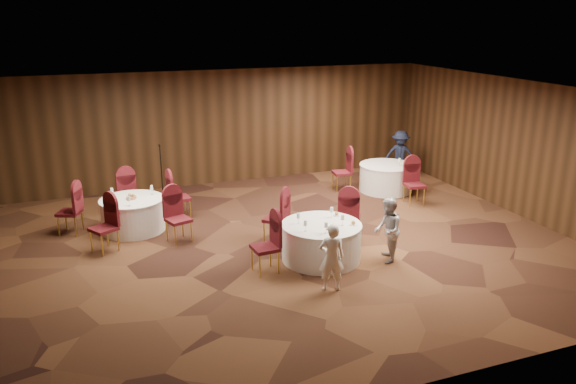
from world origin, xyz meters
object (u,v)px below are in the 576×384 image
object	(u,v)px
table_left	(133,214)
woman_b	(388,230)
woman_a	(331,258)
mic_stand	(162,186)
table_right	(386,177)
man_c	(400,155)
table_main	(321,241)

from	to	relation	value
table_left	woman_b	size ratio (longest dim) A/B	1.09
woman_a	woman_b	world-z (taller)	woman_b
mic_stand	woman_a	world-z (taller)	mic_stand
table_left	woman_a	size ratio (longest dim) A/B	1.14
table_left	mic_stand	size ratio (longest dim) A/B	0.93
table_right	mic_stand	distance (m)	5.99
table_right	man_c	world-z (taller)	man_c
table_main	man_c	xyz separation A→B (m)	(4.45, 4.43, 0.34)
table_right	woman_a	distance (m)	6.15
woman_b	man_c	world-z (taller)	man_c
table_main	mic_stand	bearing A→B (deg)	117.19
table_main	woman_a	xyz separation A→B (m)	(-0.36, -1.25, 0.24)
table_right	woman_a	xyz separation A→B (m)	(-3.85, -4.78, 0.24)
table_main	table_left	size ratio (longest dim) A/B	1.12
mic_stand	man_c	size ratio (longest dim) A/B	1.06
mic_stand	woman_b	bearing A→B (deg)	-55.47
table_left	table_right	bearing A→B (deg)	5.22
man_c	table_main	bearing A→B (deg)	-105.38
table_left	man_c	xyz separation A→B (m)	(7.76, 1.51, 0.34)
table_left	table_main	bearing A→B (deg)	-41.33
table_left	table_right	size ratio (longest dim) A/B	0.97
table_main	woman_b	distance (m)	1.31
woman_a	table_right	bearing A→B (deg)	-113.49
table_left	table_right	xyz separation A→B (m)	(6.80, 0.62, 0.00)
table_right	mic_stand	world-z (taller)	mic_stand
table_left	man_c	world-z (taller)	man_c
table_main	woman_b	xyz separation A→B (m)	(1.17, -0.52, 0.27)
table_main	mic_stand	distance (m)	5.23
mic_stand	man_c	distance (m)	6.85
table_left	mic_stand	distance (m)	1.97
mic_stand	man_c	xyz separation A→B (m)	(6.84, -0.23, 0.28)
table_right	woman_b	xyz separation A→B (m)	(-2.32, -4.06, 0.27)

